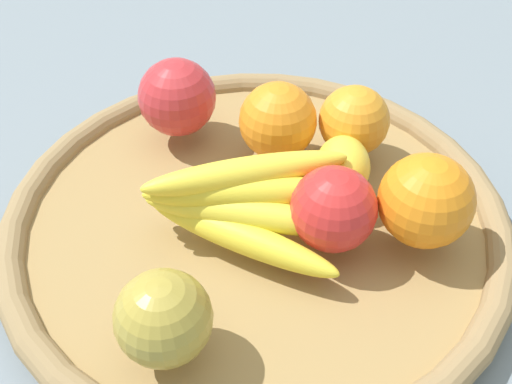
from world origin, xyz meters
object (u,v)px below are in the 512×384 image
Objects in this scene: orange_1 at (426,201)px; apple_2 at (333,209)px; banana_bunch at (246,204)px; apple_0 at (177,97)px; orange_0 at (354,121)px; lemon_0 at (343,167)px; apple_1 at (163,318)px; orange_2 at (278,121)px.

apple_2 is at bearing 157.61° from orange_1.
apple_0 reaches higher than banana_bunch.
orange_0 is at bearing 49.10° from apple_2.
banana_bunch is (-0.11, -0.01, 0.01)m from lemon_0.
orange_1 is 1.17× the size of orange_0.
apple_1 reaches higher than banana_bunch.
lemon_0 is 0.19m from apple_0.
orange_1 is at bearing -95.68° from orange_0.
lemon_0 is 0.99× the size of orange_0.
banana_bunch is (-0.06, 0.04, -0.00)m from apple_2.
apple_1 is at bearing -156.45° from lemon_0.
apple_0 reaches higher than orange_2.
lemon_0 is at bearing 50.27° from apple_2.
apple_0 is (-0.06, 0.21, 0.00)m from apple_2.
orange_1 reaches higher than apple_1.
banana_bunch is 0.13m from apple_1.
apple_1 reaches higher than orange_0.
banana_bunch is at bearing -159.20° from orange_0.
banana_bunch is 0.17m from apple_0.
orange_2 is 0.08m from lemon_0.
lemon_0 is 0.23m from apple_1.
orange_2 is 0.17m from orange_1.
apple_2 is 0.40× the size of banana_bunch.
banana_bunch is 0.15m from orange_1.
lemon_0 is (0.04, 0.05, -0.01)m from apple_2.
orange_2 is 0.25m from apple_1.
orange_2 is at bearing 42.32° from apple_1.
orange_2 is at bearing 82.79° from apple_2.
apple_1 is at bearing -166.96° from apple_2.
apple_2 is 0.08m from orange_1.
orange_1 reaches higher than orange_2.
apple_0 is at bearing 88.55° from banana_bunch.
orange_1 is at bearing -71.47° from lemon_0.
lemon_0 is 0.09m from orange_1.
apple_2 is 0.13m from orange_2.
banana_bunch is at bearing 37.56° from apple_1.
orange_1 is 0.13m from orange_0.
orange_2 is at bearing 156.58° from orange_0.
apple_2 is 0.07m from banana_bunch.
apple_2 is 1.08× the size of lemon_0.
apple_2 is 0.91× the size of orange_1.
apple_0 is (0.11, 0.25, 0.00)m from apple_1.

